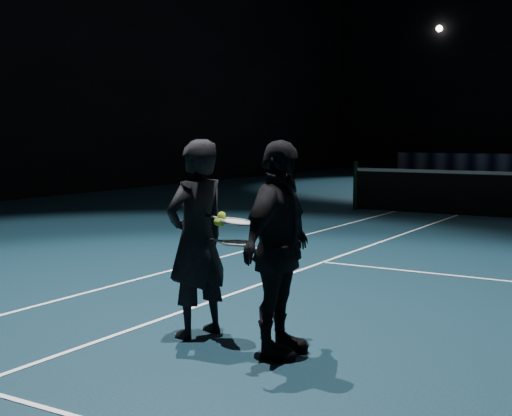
{
  "coord_description": "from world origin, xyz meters",
  "views": [
    {
      "loc": [
        -0.04,
        -14.87,
        1.7
      ],
      "look_at": [
        -2.9,
        -10.13,
        1.13
      ],
      "focal_mm": 50.0,
      "sensor_mm": 36.0,
      "label": 1
    }
  ],
  "objects_px": {
    "racket_lower": "(238,243)",
    "player_a": "(197,239)",
    "racket_upper": "(236,222)",
    "tennis_balls": "(220,220)",
    "player_b": "(278,249)"
  },
  "relations": [
    {
      "from": "racket_lower",
      "to": "player_a",
      "type": "bearing_deg",
      "value": -180.0
    },
    {
      "from": "racket_lower",
      "to": "racket_upper",
      "type": "distance_m",
      "value": 0.18
    },
    {
      "from": "tennis_balls",
      "to": "racket_lower",
      "type": "bearing_deg",
      "value": -9.02
    },
    {
      "from": "player_b",
      "to": "racket_lower",
      "type": "xyz_separation_m",
      "value": [
        -0.4,
        0.05,
        0.01
      ]
    },
    {
      "from": "player_a",
      "to": "racket_lower",
      "type": "xyz_separation_m",
      "value": [
        0.45,
        -0.06,
        0.01
      ]
    },
    {
      "from": "player_a",
      "to": "tennis_balls",
      "type": "distance_m",
      "value": 0.31
    },
    {
      "from": "player_b",
      "to": "tennis_balls",
      "type": "bearing_deg",
      "value": 78.33
    },
    {
      "from": "player_b",
      "to": "racket_upper",
      "type": "xyz_separation_m",
      "value": [
        -0.44,
        0.1,
        0.17
      ]
    },
    {
      "from": "player_a",
      "to": "player_b",
      "type": "height_order",
      "value": "same"
    },
    {
      "from": "player_b",
      "to": "tennis_balls",
      "type": "xyz_separation_m",
      "value": [
        -0.59,
        0.08,
        0.18
      ]
    },
    {
      "from": "tennis_balls",
      "to": "player_b",
      "type": "bearing_deg",
      "value": -8.03
    },
    {
      "from": "tennis_balls",
      "to": "player_a",
      "type": "bearing_deg",
      "value": 173.57
    },
    {
      "from": "player_b",
      "to": "racket_upper",
      "type": "bearing_deg",
      "value": 73.73
    },
    {
      "from": "player_a",
      "to": "racket_upper",
      "type": "relative_size",
      "value": 2.44
    },
    {
      "from": "player_b",
      "to": "tennis_balls",
      "type": "distance_m",
      "value": 0.62
    }
  ]
}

